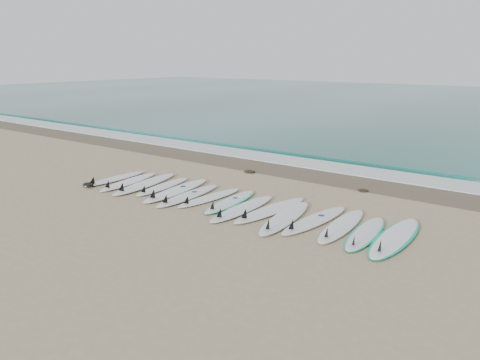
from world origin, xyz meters
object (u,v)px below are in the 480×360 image
Objects in this scene: surfboard_0 at (114,179)px; surfboard_14 at (395,237)px; leash_coil at (89,185)px; surfboard_7 at (230,202)px.

surfboard_0 is 8.77m from surfboard_14.
surfboard_14 is 8.86m from leash_coil.
surfboard_14 is (8.76, 0.34, 0.00)m from surfboard_0.
surfboard_14 is (4.36, 0.07, 0.01)m from surfboard_7.
surfboard_7 is at bearing 1.75° from surfboard_0.
surfboard_14 reaches higher than leash_coil.
surfboard_14 reaches higher than surfboard_7.
leash_coil is at bearing -171.57° from surfboard_7.
surfboard_14 reaches higher than surfboard_0.
surfboard_0 is 0.93m from leash_coil.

